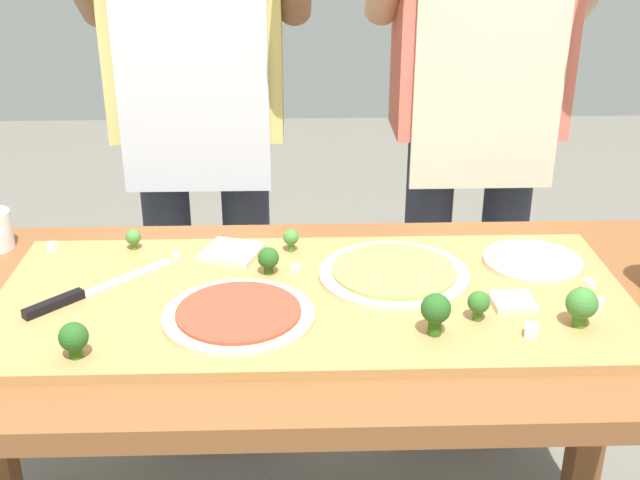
# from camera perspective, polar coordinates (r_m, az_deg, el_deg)

# --- Properties ---
(prep_table) EXTENTS (1.52, 0.71, 0.78)m
(prep_table) POSITION_cam_1_polar(r_m,az_deg,el_deg) (1.47, -2.00, -8.52)
(prep_table) COLOR brown
(prep_table) RESTS_ON ground
(cutting_board) EXTENTS (1.11, 0.48, 0.02)m
(cutting_board) POSITION_cam_1_polar(r_m,az_deg,el_deg) (1.41, -0.51, -4.08)
(cutting_board) COLOR #B27F47
(cutting_board) RESTS_ON prep_table
(chefs_knife) EXTENTS (0.22, 0.23, 0.02)m
(chefs_knife) POSITION_cam_1_polar(r_m,az_deg,el_deg) (1.45, -16.71, -3.73)
(chefs_knife) COLOR #B7BABF
(chefs_knife) RESTS_ON cutting_board
(pizza_whole_pesto_green) EXTENTS (0.28, 0.28, 0.02)m
(pizza_whole_pesto_green) POSITION_cam_1_polar(r_m,az_deg,el_deg) (1.47, 5.29, -2.37)
(pizza_whole_pesto_green) COLOR beige
(pizza_whole_pesto_green) RESTS_ON cutting_board
(pizza_whole_tomato_red) EXTENTS (0.25, 0.25, 0.02)m
(pizza_whole_tomato_red) POSITION_cam_1_polar(r_m,az_deg,el_deg) (1.33, -5.82, -5.31)
(pizza_whole_tomato_red) COLOR beige
(pizza_whole_tomato_red) RESTS_ON cutting_board
(pizza_whole_white_garlic) EXTENTS (0.19, 0.19, 0.02)m
(pizza_whole_white_garlic) POSITION_cam_1_polar(r_m,az_deg,el_deg) (1.56, 14.93, -1.40)
(pizza_whole_white_garlic) COLOR beige
(pizza_whole_white_garlic) RESTS_ON cutting_board
(pizza_slice_far_left) EXTENTS (0.13, 0.13, 0.01)m
(pizza_slice_far_left) POSITION_cam_1_polar(r_m,az_deg,el_deg) (1.55, -6.34, -0.89)
(pizza_slice_far_left) COLOR beige
(pizza_slice_far_left) RESTS_ON cutting_board
(pizza_slice_near_left) EXTENTS (0.07, 0.07, 0.01)m
(pizza_slice_near_left) POSITION_cam_1_polar(r_m,az_deg,el_deg) (1.40, 13.59, -4.32)
(pizza_slice_near_left) COLOR beige
(pizza_slice_near_left) RESTS_ON cutting_board
(broccoli_floret_center_left) EXTENTS (0.05, 0.05, 0.07)m
(broccoli_floret_center_left) POSITION_cam_1_polar(r_m,az_deg,el_deg) (1.28, 8.25, -4.98)
(broccoli_floret_center_left) COLOR #2C5915
(broccoli_floret_center_left) RESTS_ON cutting_board
(broccoli_floret_back_mid) EXTENTS (0.03, 0.03, 0.04)m
(broccoli_floret_back_mid) POSITION_cam_1_polar(r_m,az_deg,el_deg) (1.60, -13.17, 0.16)
(broccoli_floret_back_mid) COLOR #487A23
(broccoli_floret_back_mid) RESTS_ON cutting_board
(broccoli_floret_center_right) EXTENTS (0.04, 0.04, 0.05)m
(broccoli_floret_center_right) POSITION_cam_1_polar(r_m,az_deg,el_deg) (1.34, 11.24, -4.44)
(broccoli_floret_center_right) COLOR #366618
(broccoli_floret_center_right) RESTS_ON cutting_board
(broccoli_floret_front_right) EXTENTS (0.04, 0.04, 0.06)m
(broccoli_floret_front_right) POSITION_cam_1_polar(r_m,az_deg,el_deg) (1.27, -17.15, -6.69)
(broccoli_floret_front_right) COLOR #2C5915
(broccoli_floret_front_right) RESTS_ON cutting_board
(broccoli_floret_back_right) EXTENTS (0.04, 0.04, 0.05)m
(broccoli_floret_back_right) POSITION_cam_1_polar(r_m,az_deg,el_deg) (1.46, -3.70, -1.35)
(broccoli_floret_back_right) COLOR #2C5915
(broccoli_floret_back_right) RESTS_ON cutting_board
(broccoli_floret_front_left) EXTENTS (0.05, 0.05, 0.07)m
(broccoli_floret_front_left) POSITION_cam_1_polar(r_m,az_deg,el_deg) (1.36, 18.15, -4.39)
(broccoli_floret_front_left) COLOR #3F7220
(broccoli_floret_front_left) RESTS_ON cutting_board
(broccoli_floret_back_left) EXTENTS (0.03, 0.03, 0.04)m
(broccoli_floret_back_left) POSITION_cam_1_polar(r_m,az_deg,el_deg) (1.55, -2.09, 0.13)
(broccoli_floret_back_left) COLOR #487A23
(broccoli_floret_back_left) RESTS_ON cutting_board
(cheese_crumble_a) EXTENTS (0.03, 0.03, 0.02)m
(cheese_crumble_a) POSITION_cam_1_polar(r_m,az_deg,el_deg) (1.32, 14.85, -6.24)
(cheese_crumble_a) COLOR white
(cheese_crumble_a) RESTS_ON cutting_board
(cheese_crumble_b) EXTENTS (0.02, 0.02, 0.02)m
(cheese_crumble_b) POSITION_cam_1_polar(r_m,az_deg,el_deg) (1.65, -18.53, -0.46)
(cheese_crumble_b) COLOR white
(cheese_crumble_b) RESTS_ON cutting_board
(cheese_crumble_c) EXTENTS (0.02, 0.02, 0.02)m
(cheese_crumble_c) POSITION_cam_1_polar(r_m,az_deg,el_deg) (1.47, -1.76, -2.09)
(cheese_crumble_c) COLOR white
(cheese_crumble_c) RESTS_ON cutting_board
(cheese_crumble_d) EXTENTS (0.03, 0.03, 0.02)m
(cheese_crumble_d) POSITION_cam_1_polar(r_m,az_deg,el_deg) (1.43, 19.11, -4.36)
(cheese_crumble_d) COLOR white
(cheese_crumble_d) RESTS_ON cutting_board
(cheese_crumble_e) EXTENTS (0.01, 0.01, 0.01)m
(cheese_crumble_e) POSITION_cam_1_polar(r_m,az_deg,el_deg) (1.55, -10.19, -1.13)
(cheese_crumble_e) COLOR silver
(cheese_crumble_e) RESTS_ON cutting_board
(cheese_crumble_f) EXTENTS (0.03, 0.03, 0.02)m
(cheese_crumble_f) POSITION_cam_1_polar(r_m,az_deg,el_deg) (1.50, 18.56, -2.98)
(cheese_crumble_f) COLOR silver
(cheese_crumble_f) RESTS_ON cutting_board
(cook_left) EXTENTS (0.54, 0.39, 1.67)m
(cook_left) POSITION_cam_1_polar(r_m,az_deg,el_deg) (1.94, -8.68, 10.30)
(cook_left) COLOR #333847
(cook_left) RESTS_ON ground
(cook_right) EXTENTS (0.54, 0.39, 1.67)m
(cook_right) POSITION_cam_1_polar(r_m,az_deg,el_deg) (1.97, 11.22, 10.37)
(cook_right) COLOR #333847
(cook_right) RESTS_ON ground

